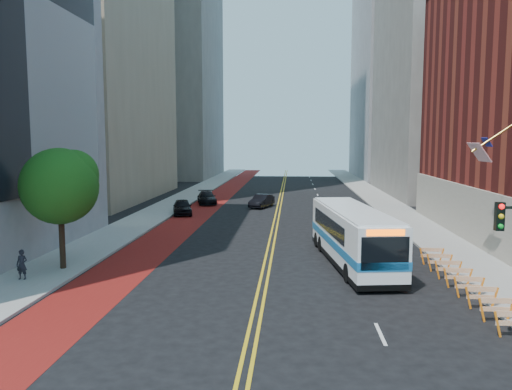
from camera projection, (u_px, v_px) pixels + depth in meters
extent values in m
plane|color=black|center=(257.00, 313.00, 21.10)|extent=(160.00, 160.00, 0.00)
cube|color=gray|center=(162.00, 210.00, 51.70)|extent=(4.00, 140.00, 0.15)
cube|color=gray|center=(398.00, 212.00, 49.95)|extent=(4.00, 140.00, 0.15)
cube|color=maroon|center=(200.00, 211.00, 51.42)|extent=(3.60, 140.00, 0.01)
cube|color=gold|center=(276.00, 212.00, 50.85)|extent=(0.14, 140.00, 0.01)
cube|color=gold|center=(280.00, 212.00, 50.82)|extent=(0.14, 140.00, 0.01)
cube|color=silver|center=(380.00, 334.00, 18.76)|extent=(0.14, 2.20, 0.01)
cube|color=silver|center=(354.00, 276.00, 26.69)|extent=(0.14, 2.20, 0.01)
cube|color=silver|center=(340.00, 245.00, 34.62)|extent=(0.14, 2.20, 0.01)
cube|color=silver|center=(331.00, 225.00, 42.55)|extent=(0.14, 2.20, 0.01)
cube|color=silver|center=(325.00, 212.00, 50.48)|extent=(0.14, 2.20, 0.01)
cube|color=silver|center=(321.00, 202.00, 58.41)|extent=(0.14, 2.20, 0.01)
cube|color=silver|center=(318.00, 195.00, 66.34)|extent=(0.14, 2.20, 0.01)
cube|color=silver|center=(315.00, 189.00, 74.28)|extent=(0.14, 2.20, 0.01)
cube|color=silver|center=(313.00, 184.00, 82.21)|extent=(0.14, 2.20, 0.01)
cube|color=silver|center=(311.00, 180.00, 90.14)|extent=(0.14, 2.20, 0.01)
cube|color=silver|center=(310.00, 177.00, 98.07)|extent=(0.14, 2.20, 0.01)
cube|color=silver|center=(308.00, 174.00, 106.00)|extent=(0.14, 2.20, 0.01)
cube|color=#9E9384|center=(490.00, 223.00, 31.75)|extent=(0.50, 36.00, 4.00)
cube|color=black|center=(485.00, 234.00, 32.83)|extent=(0.35, 2.80, 2.20)
cube|color=black|center=(452.00, 218.00, 39.77)|extent=(0.35, 2.80, 2.20)
cylinder|color=#A57F33|center=(499.00, 134.00, 27.27)|extent=(2.85, 0.12, 2.05)
cube|color=#B21419|center=(479.00, 152.00, 27.45)|extent=(0.75, 1.90, 1.05)
cube|color=navy|center=(487.00, 142.00, 27.80)|extent=(0.39, 0.85, 0.52)
cube|color=slate|center=(460.00, 42.00, 64.81)|extent=(18.00, 26.00, 40.00)
cube|color=gray|center=(414.00, 32.00, 93.65)|extent=(20.00, 28.00, 55.00)
cube|color=slate|center=(162.00, 9.00, 96.59)|extent=(20.00, 26.00, 65.00)
cube|color=orange|center=(498.00, 324.00, 18.40)|extent=(0.32, 0.06, 0.99)
cube|color=orange|center=(482.00, 310.00, 19.94)|extent=(0.32, 0.06, 0.99)
cube|color=orange|center=(510.00, 311.00, 19.86)|extent=(0.32, 0.06, 0.99)
cube|color=orange|center=(496.00, 301.00, 19.85)|extent=(1.25, 0.05, 0.22)
cube|color=orange|center=(496.00, 309.00, 19.89)|extent=(1.25, 0.05, 0.18)
cube|color=orange|center=(468.00, 298.00, 21.47)|extent=(0.32, 0.06, 0.99)
cube|color=orange|center=(495.00, 298.00, 21.39)|extent=(0.32, 0.06, 0.99)
cube|color=orange|center=(482.00, 289.00, 21.39)|extent=(1.25, 0.05, 0.22)
cube|color=orange|center=(481.00, 297.00, 21.43)|extent=(1.25, 0.05, 0.18)
cube|color=orange|center=(457.00, 287.00, 23.01)|extent=(0.32, 0.06, 0.99)
cube|color=orange|center=(481.00, 288.00, 22.93)|extent=(0.32, 0.06, 0.99)
cube|color=orange|center=(469.00, 279.00, 22.93)|extent=(1.25, 0.05, 0.22)
cube|color=orange|center=(469.00, 287.00, 22.96)|extent=(1.25, 0.05, 0.18)
cube|color=orange|center=(446.00, 278.00, 24.55)|extent=(0.32, 0.06, 0.99)
cube|color=orange|center=(469.00, 279.00, 24.47)|extent=(0.32, 0.06, 0.99)
cube|color=orange|center=(458.00, 270.00, 24.46)|extent=(1.25, 0.05, 0.22)
cube|color=orange|center=(458.00, 277.00, 24.50)|extent=(1.25, 0.05, 0.18)
cube|color=orange|center=(437.00, 270.00, 26.08)|extent=(0.32, 0.06, 0.99)
cube|color=orange|center=(459.00, 270.00, 26.00)|extent=(0.32, 0.06, 0.99)
cube|color=orange|center=(448.00, 263.00, 26.00)|extent=(1.25, 0.05, 0.22)
cube|color=orange|center=(448.00, 269.00, 26.04)|extent=(1.25, 0.05, 0.18)
cube|color=orange|center=(429.00, 263.00, 27.62)|extent=(0.32, 0.06, 0.99)
cube|color=orange|center=(450.00, 263.00, 27.54)|extent=(0.32, 0.06, 0.99)
cube|color=orange|center=(440.00, 256.00, 27.54)|extent=(1.25, 0.05, 0.22)
cube|color=orange|center=(439.00, 262.00, 27.57)|extent=(1.25, 0.05, 0.18)
cube|color=orange|center=(422.00, 256.00, 29.16)|extent=(0.32, 0.06, 0.99)
cube|color=orange|center=(441.00, 257.00, 29.08)|extent=(0.32, 0.06, 0.99)
cube|color=orange|center=(432.00, 250.00, 29.07)|extent=(1.25, 0.05, 0.22)
cube|color=orange|center=(432.00, 256.00, 29.11)|extent=(1.25, 0.05, 0.18)
cylinder|color=black|center=(62.00, 240.00, 27.67)|extent=(0.32, 0.32, 3.20)
sphere|color=#115014|center=(60.00, 186.00, 27.34)|extent=(4.20, 4.20, 4.20)
sphere|color=#115014|center=(73.00, 175.00, 27.63)|extent=(2.80, 2.80, 2.80)
sphere|color=#115014|center=(48.00, 179.00, 27.04)|extent=(2.40, 2.40, 2.40)
cube|color=black|center=(500.00, 216.00, 16.50)|extent=(0.28, 0.22, 0.95)
sphere|color=red|center=(502.00, 207.00, 16.32)|extent=(0.18, 0.18, 0.18)
sphere|color=yellow|center=(501.00, 217.00, 16.36)|extent=(0.18, 0.18, 0.18)
sphere|color=#0CA526|center=(501.00, 226.00, 16.40)|extent=(0.18, 0.18, 0.18)
cube|color=white|center=(353.00, 234.00, 29.19)|extent=(4.16, 12.21, 2.84)
cube|color=#17619D|center=(352.00, 241.00, 29.23)|extent=(4.21, 12.25, 0.45)
cube|color=black|center=(349.00, 224.00, 29.93)|extent=(3.73, 8.65, 0.95)
cube|color=black|center=(385.00, 254.00, 23.26)|extent=(2.27, 0.40, 1.60)
cube|color=black|center=(331.00, 212.00, 35.05)|extent=(2.07, 0.37, 1.00)
cube|color=#FF5905|center=(386.00, 233.00, 23.14)|extent=(1.81, 0.32, 0.30)
cube|color=white|center=(353.00, 209.00, 29.03)|extent=(3.95, 11.60, 0.12)
cube|color=black|center=(352.00, 258.00, 29.34)|extent=(4.20, 12.24, 0.30)
cylinder|color=black|center=(348.00, 273.00, 25.46)|extent=(0.43, 1.03, 1.00)
cylinder|color=black|center=(393.00, 272.00, 25.60)|extent=(0.43, 1.03, 1.00)
cylinder|color=black|center=(321.00, 244.00, 32.58)|extent=(0.43, 1.03, 1.00)
cylinder|color=black|center=(357.00, 244.00, 32.72)|extent=(0.43, 1.03, 1.00)
cylinder|color=black|center=(317.00, 240.00, 34.01)|extent=(0.43, 1.03, 1.00)
cylinder|color=black|center=(351.00, 239.00, 34.15)|extent=(0.43, 1.03, 1.00)
imported|color=black|center=(182.00, 207.00, 48.82)|extent=(2.78, 4.67, 1.49)
imported|color=black|center=(262.00, 201.00, 53.93)|extent=(2.72, 4.53, 1.41)
imported|color=black|center=(207.00, 198.00, 56.87)|extent=(3.10, 5.25, 1.43)
imported|color=black|center=(22.00, 265.00, 25.52)|extent=(0.56, 0.37, 1.54)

